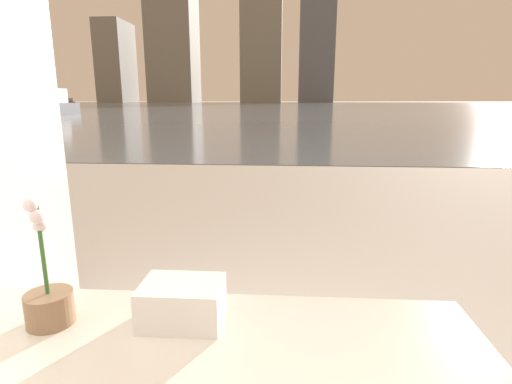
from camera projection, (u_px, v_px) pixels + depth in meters
The scene contains 6 objects.
potted_orchid at pixel (48, 299), 1.14m from camera, with size 0.13×0.13×0.37m.
towel_stack at pixel (182, 302), 1.16m from camera, with size 0.23×0.17×0.12m.
harbor_water at pixel (283, 106), 60.63m from camera, with size 180.00×110.00×0.01m.
harbor_boat_0 at pixel (70, 102), 73.03m from camera, with size 1.48×3.24×1.17m.
harbor_boat_2 at pixel (55, 106), 27.73m from camera, with size 2.29×5.06×1.83m.
skyline_tower_0 at pixel (116, 63), 115.70m from camera, with size 7.31×13.83×22.47m.
Camera 1 is at (0.25, -0.14, 1.19)m, focal length 28.00 mm.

